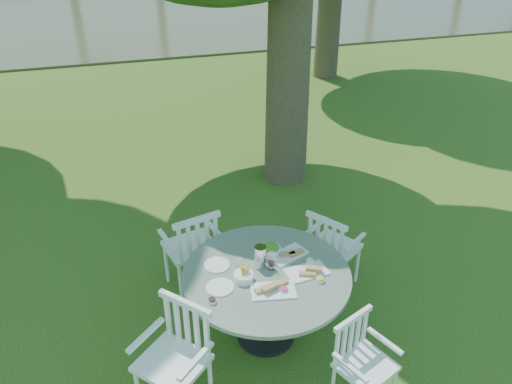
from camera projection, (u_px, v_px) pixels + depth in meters
ground at (261, 262)px, 5.88m from camera, size 140.00×140.00×0.00m
table at (266, 284)px, 4.56m from camera, size 1.53×1.53×0.78m
chair_ne at (330, 245)px, 5.24m from camera, size 0.64×0.64×0.94m
chair_nw at (194, 246)px, 5.17m from camera, size 0.61×0.58×1.00m
chair_sw at (179, 348)px, 4.00m from camera, size 0.68×0.69×0.99m
chair_se at (359, 355)px, 4.06m from camera, size 0.54×0.53×0.84m
tableware at (264, 266)px, 4.51m from camera, size 1.14×0.76×0.22m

